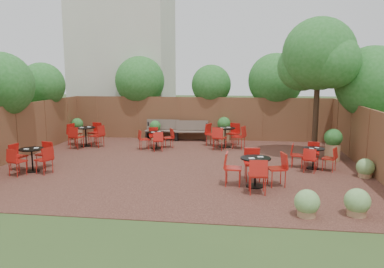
# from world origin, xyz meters

# --- Properties ---
(ground) EXTENTS (80.00, 80.00, 0.00)m
(ground) POSITION_xyz_m (0.00, 0.00, 0.00)
(ground) COLOR #354F23
(ground) RESTS_ON ground
(courtyard_paving) EXTENTS (12.00, 10.00, 0.02)m
(courtyard_paving) POSITION_xyz_m (0.00, 0.00, 0.01)
(courtyard_paving) COLOR #321B14
(courtyard_paving) RESTS_ON ground
(fence_back) EXTENTS (12.00, 0.08, 2.00)m
(fence_back) POSITION_xyz_m (0.00, 5.00, 1.00)
(fence_back) COLOR brown
(fence_back) RESTS_ON ground
(fence_left) EXTENTS (0.08, 10.00, 2.00)m
(fence_left) POSITION_xyz_m (-6.00, 0.00, 1.00)
(fence_left) COLOR brown
(fence_left) RESTS_ON ground
(fence_right) EXTENTS (0.08, 10.00, 2.00)m
(fence_right) POSITION_xyz_m (6.00, 0.00, 1.00)
(fence_right) COLOR brown
(fence_right) RESTS_ON ground
(neighbour_building) EXTENTS (5.00, 4.00, 8.00)m
(neighbour_building) POSITION_xyz_m (-4.50, 8.00, 4.00)
(neighbour_building) COLOR beige
(neighbour_building) RESTS_ON ground
(overhang_foliage) EXTENTS (15.97, 10.94, 2.75)m
(overhang_foliage) POSITION_xyz_m (-1.41, 2.26, 2.74)
(overhang_foliage) COLOR #236721
(overhang_foliage) RESTS_ON ground
(courtyard_tree) EXTENTS (2.73, 2.63, 5.04)m
(courtyard_tree) POSITION_xyz_m (4.64, 1.70, 3.62)
(courtyard_tree) COLOR black
(courtyard_tree) RESTS_ON courtyard_paving
(park_bench_left) EXTENTS (1.54, 0.52, 0.95)m
(park_bench_left) POSITION_xyz_m (-1.68, 4.63, 0.51)
(park_bench_left) COLOR brown
(park_bench_left) RESTS_ON courtyard_paving
(park_bench_right) EXTENTS (1.53, 0.64, 0.92)m
(park_bench_right) POSITION_xyz_m (-0.30, 4.63, 0.49)
(park_bench_right) COLOR brown
(park_bench_right) RESTS_ON courtyard_paving
(bistro_tables) EXTENTS (10.48, 7.20, 0.95)m
(bistro_tables) POSITION_xyz_m (-0.49, 0.84, 0.47)
(bistro_tables) COLOR black
(bistro_tables) RESTS_ON courtyard_paving
(planters) EXTENTS (11.45, 4.04, 1.15)m
(planters) POSITION_xyz_m (0.48, 3.43, 0.60)
(planters) COLOR #956F4A
(planters) RESTS_ON courtyard_paving
(low_shrubs) EXTENTS (2.77, 4.00, 0.61)m
(low_shrubs) POSITION_xyz_m (4.53, -3.19, 0.30)
(low_shrubs) COLOR #956F4A
(low_shrubs) RESTS_ON courtyard_paving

